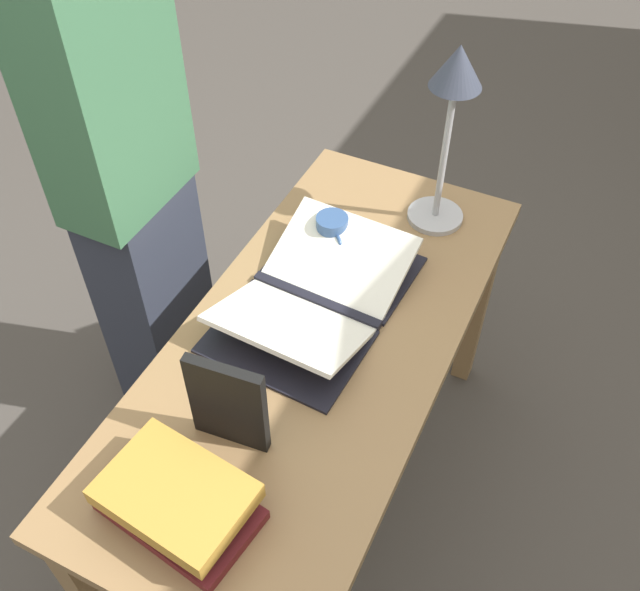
# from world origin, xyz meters

# --- Properties ---
(ground_plane) EXTENTS (12.00, 12.00, 0.00)m
(ground_plane) POSITION_xyz_m (0.00, 0.00, 0.00)
(ground_plane) COLOR #47423D
(reading_desk) EXTENTS (1.40, 0.62, 0.76)m
(reading_desk) POSITION_xyz_m (0.00, 0.00, 0.64)
(reading_desk) COLOR #937047
(reading_desk) RESTS_ON ground_plane
(open_book) EXTENTS (0.57, 0.39, 0.10)m
(open_book) POSITION_xyz_m (-0.10, -0.05, 0.78)
(open_book) COLOR black
(open_book) RESTS_ON reading_desk
(book_stack_tall) EXTENTS (0.22, 0.32, 0.10)m
(book_stack_tall) POSITION_xyz_m (0.51, -0.04, 0.81)
(book_stack_tall) COLOR maroon
(book_stack_tall) RESTS_ON reading_desk
(book_standing_upright) EXTENTS (0.04, 0.17, 0.24)m
(book_standing_upright) POSITION_xyz_m (0.32, -0.04, 0.87)
(book_standing_upright) COLOR black
(book_standing_upright) RESTS_ON reading_desk
(reading_lamp) EXTENTS (0.15, 0.15, 0.52)m
(reading_lamp) POSITION_xyz_m (-0.53, 0.11, 1.13)
(reading_lamp) COLOR #ADADB2
(reading_lamp) RESTS_ON reading_desk
(coffee_mug) EXTENTS (0.10, 0.10, 0.10)m
(coffee_mug) POSITION_xyz_m (-0.30, -0.10, 0.81)
(coffee_mug) COLOR #335184
(coffee_mug) RESTS_ON reading_desk
(person_reader) EXTENTS (0.36, 0.22, 1.80)m
(person_reader) POSITION_xyz_m (-0.14, -0.61, 0.90)
(person_reader) COLOR #2D3342
(person_reader) RESTS_ON ground_plane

